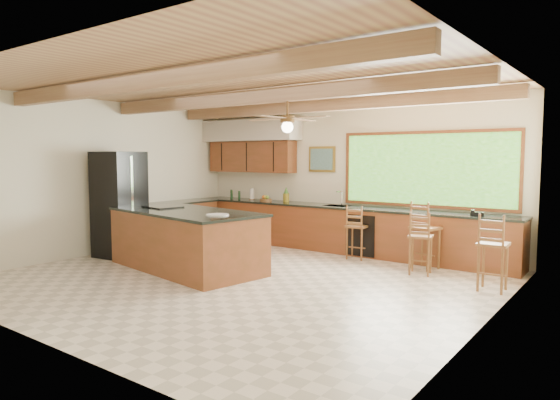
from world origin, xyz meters
The scene contains 9 objects.
ground centered at (0.00, 0.00, 0.00)m, with size 7.20×7.20×0.00m, color beige.
room_shell centered at (-0.17, 0.65, 2.21)m, with size 7.27×6.54×3.02m.
counter_run centered at (-0.82, 2.52, 0.46)m, with size 7.12×3.10×1.25m.
island centered at (-1.23, -0.03, 0.50)m, with size 3.06×1.80×1.02m.
refrigerator centered at (-3.05, -0.03, 1.00)m, with size 0.85×0.83×2.00m.
bar_stool_a centered at (0.70, 2.40, 0.60)m, with size 0.41×0.41×1.01m.
bar_stool_b centered at (2.11, 1.91, 0.61)m, with size 0.44×0.44×1.03m.
bar_stool_c centered at (2.02, 2.33, 0.69)m, with size 0.50×0.50×1.16m.
bar_stool_d centered at (3.30, 1.54, 0.66)m, with size 0.41×0.41×1.11m.
Camera 1 is at (5.01, -5.80, 1.91)m, focal length 32.00 mm.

